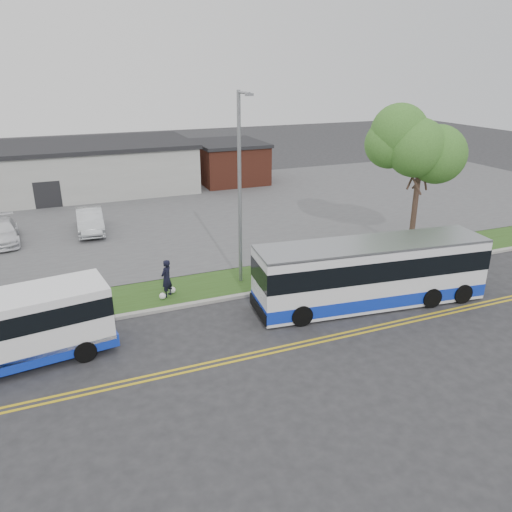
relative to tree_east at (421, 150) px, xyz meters
name	(u,v)px	position (x,y,z in m)	size (l,w,h in m)	color
ground	(201,315)	(-14.00, -3.00, -6.20)	(140.00, 140.00, 0.00)	#28282B
lane_line_north	(229,358)	(-14.00, -6.85, -6.20)	(70.00, 0.12, 0.01)	gold
lane_line_south	(231,362)	(-14.00, -7.15, -6.20)	(70.00, 0.12, 0.01)	gold
curb	(194,304)	(-14.00, -1.90, -6.13)	(80.00, 0.30, 0.15)	#9E9B93
verge	(184,290)	(-14.00, -0.10, -6.15)	(80.00, 3.30, 0.10)	#2B4717
parking_lot	(137,217)	(-14.00, 14.00, -6.15)	(80.00, 25.00, 0.10)	#4C4C4F
commercial_building	(45,170)	(-20.00, 24.00, -4.02)	(25.40, 10.40, 4.35)	#9E9E99
brick_wing	(229,162)	(-3.50, 23.00, -4.24)	(6.30, 7.30, 3.90)	brown
tree_east	(421,150)	(0.00, 0.00, 0.00)	(5.20, 5.20, 8.33)	#33231B
streetlight_near	(240,184)	(-11.00, -0.27, -0.97)	(0.35, 1.53, 9.50)	gray
shuttle_bus	(27,326)	(-21.01, -4.10, -4.71)	(7.54, 3.32, 2.80)	#102FB7
transit_bus	(371,273)	(-6.20, -4.80, -4.65)	(11.26, 3.71, 3.07)	white
pedestrian	(167,278)	(-14.97, -0.61, -5.17)	(0.68, 0.45, 1.88)	black
parked_car_a	(90,221)	(-17.50, 11.32, -5.32)	(1.66, 4.77, 1.57)	#BABEC2
parked_car_b	(2,232)	(-22.89, 11.20, -5.41)	(1.94, 4.78, 1.39)	white
grocery_bag_left	(163,296)	(-15.27, -0.86, -5.94)	(0.32, 0.32, 0.32)	white
grocery_bag_right	(172,290)	(-14.67, -0.36, -5.94)	(0.32, 0.32, 0.32)	white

